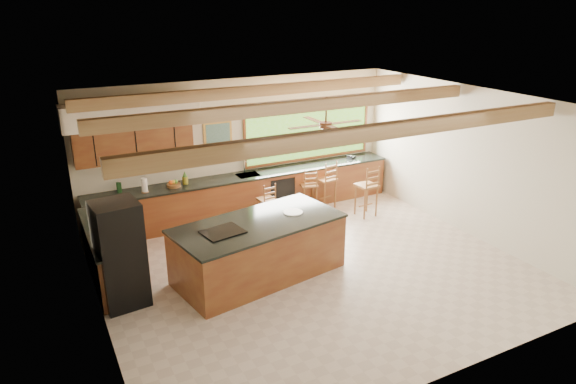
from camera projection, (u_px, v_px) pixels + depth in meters
ground at (313, 268)px, 9.25m from camera, size 7.20×7.20×0.00m
room_shell at (288, 142)px, 8.96m from camera, size 7.27×6.54×3.02m
counter_run at (220, 206)px, 10.84m from camera, size 7.12×3.10×1.22m
island at (259, 249)px, 8.87m from camera, size 3.09×1.84×1.03m
refrigerator at (120, 254)px, 7.90m from camera, size 0.73×0.72×1.72m
bar_stool_a at (267, 200)px, 10.88m from camera, size 0.37×0.37×0.95m
bar_stool_b at (310, 186)px, 11.59m from camera, size 0.44×0.44×1.03m
bar_stool_c at (368, 187)px, 11.28m from camera, size 0.45×0.45×1.18m
bar_stool_d at (327, 180)px, 11.76m from camera, size 0.47×0.47×1.14m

